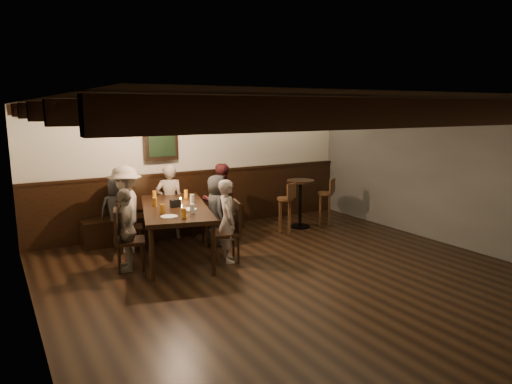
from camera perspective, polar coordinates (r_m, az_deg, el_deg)
room at (r=7.74m, az=-5.18°, el=1.02°), size 7.00×7.00×7.00m
dining_table at (r=7.29m, az=-10.07°, el=-2.30°), size 1.51×2.35×0.81m
chair_left_near at (r=7.82m, az=-15.54°, el=-5.33°), size 0.48×0.48×0.85m
chair_left_far at (r=6.95m, az=-15.55°, el=-7.15°), size 0.51×0.51×0.91m
chair_right_near at (r=7.93m, az=-5.08°, el=-4.56°), size 0.53×0.53×0.94m
chair_right_far at (r=7.08m, az=-3.76°, el=-6.39°), size 0.53×0.53×0.94m
person_bench_left at (r=8.18m, az=-16.93°, el=-2.31°), size 0.66×0.52×1.18m
person_bench_centre at (r=8.33m, az=-10.74°, el=-1.22°), size 0.56×0.44×1.35m
person_bench_right at (r=8.30m, az=-4.46°, el=-1.08°), size 0.77×0.67×1.36m
person_left_near at (r=7.71m, az=-15.94°, el=-2.07°), size 0.76×1.03×1.43m
person_left_far at (r=6.86m, az=-15.94°, el=-4.56°), size 0.47×0.76×1.21m
person_right_near at (r=7.86m, az=-4.90°, el=-2.27°), size 0.53×0.68×1.22m
person_right_far at (r=6.99m, az=-3.55°, el=-3.61°), size 0.42×0.53×1.28m
pint_a at (r=7.93m, az=-12.60°, el=-0.35°), size 0.07×0.07×0.14m
pint_b at (r=7.92m, az=-8.75°, el=-0.23°), size 0.07×0.07×0.14m
pint_c at (r=7.34m, az=-12.51°, el=-1.21°), size 0.07×0.07×0.14m
pint_d at (r=7.49m, az=-7.97°, el=-0.83°), size 0.07×0.07×0.14m
pint_e at (r=6.81m, az=-11.59°, el=-2.08°), size 0.07×0.07×0.14m
pint_f at (r=6.75m, az=-7.98°, el=-2.08°), size 0.07×0.07×0.14m
pint_g at (r=6.49m, az=-9.00°, el=-2.61°), size 0.07×0.07×0.14m
plate_near at (r=6.59m, az=-10.82°, el=-3.04°), size 0.24×0.24×0.01m
plate_far at (r=7.00m, az=-8.39°, el=-2.16°), size 0.24×0.24×0.01m
condiment_caddy at (r=7.22m, az=-10.07°, el=-1.40°), size 0.15×0.10×0.12m
candle at (r=7.58m, az=-9.41°, el=-1.09°), size 0.05×0.05×0.05m
high_top_table at (r=9.01m, az=5.56°, el=-0.54°), size 0.54×0.54×0.95m
bar_stool_left at (r=8.62m, az=3.66°, el=-2.83°), size 0.33×0.34×0.96m
bar_stool_right at (r=9.24m, az=8.62°, el=-2.01°), size 0.35×0.35×0.96m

